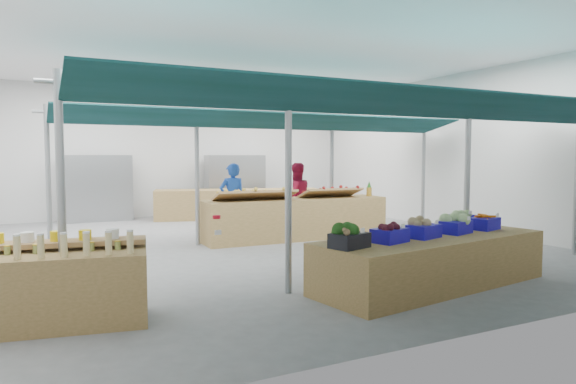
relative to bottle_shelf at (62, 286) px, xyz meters
name	(u,v)px	position (x,y,z in m)	size (l,w,h in m)	color
floor	(248,245)	(4.02, 4.05, -0.47)	(13.00, 13.00, 0.00)	slate
hall	(225,130)	(4.02, 5.49, 2.18)	(13.00, 13.00, 13.00)	silver
pole_grid	(316,165)	(4.77, 2.30, 1.35)	(10.00, 4.60, 3.00)	gray
awnings	(316,116)	(4.77, 2.30, 2.31)	(9.50, 7.08, 0.30)	#0B302F
back_shelving_left	(97,189)	(1.52, 10.05, 0.53)	(2.00, 0.50, 2.00)	#B23F33
back_shelving_right	(235,185)	(6.02, 10.05, 0.53)	(2.00, 0.50, 2.00)	#B23F33
bottle_shelf	(62,286)	(0.00, 0.00, 0.00)	(2.07, 1.46, 1.14)	brown
veg_counter	(432,261)	(5.17, -0.59, -0.08)	(3.95, 1.32, 0.77)	brown
fruit_counter	(295,219)	(5.40, 4.39, 0.02)	(4.54, 1.08, 0.97)	brown
far_counter	(238,204)	(5.63, 8.79, 0.00)	(5.19, 1.04, 0.93)	brown
crate_stack	(466,253)	(6.42, -0.07, -0.15)	(0.53, 0.37, 0.63)	#170FA5
vendor_left	(232,200)	(4.20, 5.49, 0.44)	(0.66, 0.43, 1.81)	#1A46AC
vendor_right	(296,197)	(6.00, 5.49, 0.44)	(0.88, 0.69, 1.81)	maroon
crate_broccoli	(349,236)	(3.49, -0.83, 0.46)	(0.58, 0.48, 0.35)	black
crate_beets	(390,233)	(4.25, -0.72, 0.43)	(0.58, 0.48, 0.29)	#170FA5
crate_celeriac	(423,228)	(4.96, -0.62, 0.45)	(0.58, 0.48, 0.31)	#170FA5
crate_cabbage	(455,223)	(5.71, -0.51, 0.46)	(0.58, 0.48, 0.35)	#170FA5
crate_carrots	(484,223)	(6.47, -0.40, 0.41)	(0.58, 0.48, 0.29)	#170FA5
sparrow	(346,232)	(3.34, -0.99, 0.55)	(0.12, 0.09, 0.11)	brown
pole_ribbon	(217,218)	(2.13, 0.62, 0.61)	(0.12, 0.12, 0.28)	red
apple_heap_yellow	(255,193)	(4.32, 4.31, 0.67)	(1.93, 0.80, 0.27)	#997247
apple_heap_red	(331,191)	(6.32, 4.26, 0.67)	(1.53, 0.78, 0.27)	#997247
pineapple	(369,189)	(7.45, 4.23, 0.69)	(0.14, 0.14, 0.39)	#8C6019
crate_extra	(459,218)	(6.40, 0.09, 0.45)	(0.54, 0.44, 0.32)	#170FA5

